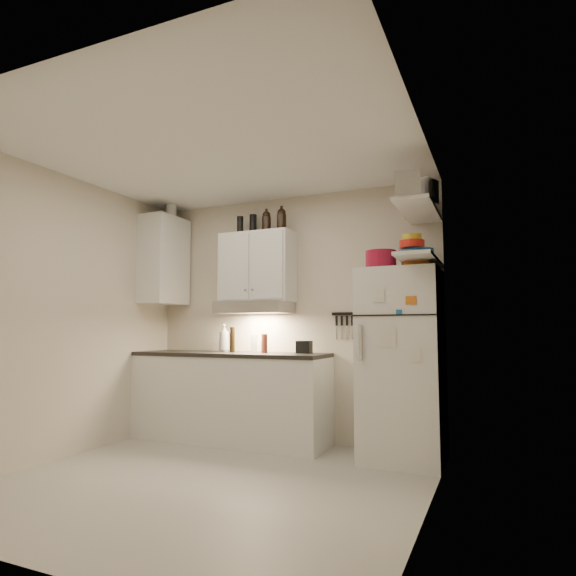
% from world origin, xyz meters
% --- Properties ---
extents(floor, '(3.20, 3.00, 0.02)m').
position_xyz_m(floor, '(0.00, 0.00, -0.01)').
color(floor, '#B5B0A7').
rests_on(floor, ground).
extents(ceiling, '(3.20, 3.00, 0.02)m').
position_xyz_m(ceiling, '(0.00, 0.00, 2.61)').
color(ceiling, white).
rests_on(ceiling, ground).
extents(back_wall, '(3.20, 0.02, 2.60)m').
position_xyz_m(back_wall, '(0.00, 1.51, 1.30)').
color(back_wall, beige).
rests_on(back_wall, ground).
extents(left_wall, '(0.02, 3.00, 2.60)m').
position_xyz_m(left_wall, '(-1.61, 0.00, 1.30)').
color(left_wall, beige).
rests_on(left_wall, ground).
extents(right_wall, '(0.02, 3.00, 2.60)m').
position_xyz_m(right_wall, '(1.61, 0.00, 1.30)').
color(right_wall, beige).
rests_on(right_wall, ground).
extents(base_cabinet, '(2.10, 0.60, 0.88)m').
position_xyz_m(base_cabinet, '(-0.55, 1.20, 0.44)').
color(base_cabinet, white).
rests_on(base_cabinet, floor).
extents(countertop, '(2.10, 0.62, 0.04)m').
position_xyz_m(countertop, '(-0.55, 1.20, 0.90)').
color(countertop, black).
rests_on(countertop, base_cabinet).
extents(upper_cabinet, '(0.80, 0.33, 0.75)m').
position_xyz_m(upper_cabinet, '(-0.30, 1.33, 1.83)').
color(upper_cabinet, white).
rests_on(upper_cabinet, back_wall).
extents(side_cabinet, '(0.33, 0.55, 1.00)m').
position_xyz_m(side_cabinet, '(-1.44, 1.20, 1.95)').
color(side_cabinet, white).
rests_on(side_cabinet, left_wall).
extents(range_hood, '(0.76, 0.46, 0.12)m').
position_xyz_m(range_hood, '(-0.30, 1.27, 1.39)').
color(range_hood, silver).
rests_on(range_hood, back_wall).
extents(fridge, '(0.70, 0.68, 1.70)m').
position_xyz_m(fridge, '(1.25, 1.16, 0.85)').
color(fridge, white).
rests_on(fridge, floor).
extents(shelf_hi, '(0.30, 0.95, 0.03)m').
position_xyz_m(shelf_hi, '(1.45, 1.02, 2.20)').
color(shelf_hi, white).
rests_on(shelf_hi, right_wall).
extents(shelf_lo, '(0.30, 0.95, 0.03)m').
position_xyz_m(shelf_lo, '(1.45, 1.02, 1.76)').
color(shelf_lo, white).
rests_on(shelf_lo, right_wall).
extents(knife_strip, '(0.42, 0.02, 0.03)m').
position_xyz_m(knife_strip, '(0.70, 1.49, 1.32)').
color(knife_strip, black).
rests_on(knife_strip, back_wall).
extents(dutch_oven, '(0.29, 0.29, 0.16)m').
position_xyz_m(dutch_oven, '(1.12, 0.98, 1.78)').
color(dutch_oven, maroon).
rests_on(dutch_oven, fridge).
extents(book_stack, '(0.27, 0.30, 0.08)m').
position_xyz_m(book_stack, '(1.40, 1.05, 1.74)').
color(book_stack, orange).
rests_on(book_stack, fridge).
extents(spice_jar, '(0.08, 0.08, 0.10)m').
position_xyz_m(spice_jar, '(1.38, 1.05, 1.75)').
color(spice_jar, silver).
rests_on(spice_jar, fridge).
extents(stock_pot, '(0.34, 0.34, 0.19)m').
position_xyz_m(stock_pot, '(1.40, 1.39, 2.31)').
color(stock_pot, silver).
rests_on(stock_pot, shelf_hi).
extents(tin_a, '(0.25, 0.24, 0.20)m').
position_xyz_m(tin_a, '(1.51, 0.88, 2.32)').
color(tin_a, '#AAAAAD').
rests_on(tin_a, shelf_hi).
extents(tin_b, '(0.23, 0.23, 0.20)m').
position_xyz_m(tin_b, '(1.43, 0.62, 2.31)').
color(tin_b, '#AAAAAD').
rests_on(tin_b, shelf_hi).
extents(bowl_teal, '(0.28, 0.28, 0.11)m').
position_xyz_m(bowl_teal, '(1.41, 1.21, 1.83)').
color(bowl_teal, '#1C629E').
rests_on(bowl_teal, shelf_lo).
extents(bowl_orange, '(0.22, 0.22, 0.07)m').
position_xyz_m(bowl_orange, '(1.37, 1.11, 1.92)').
color(bowl_orange, red).
rests_on(bowl_orange, bowl_teal).
extents(bowl_yellow, '(0.17, 0.17, 0.06)m').
position_xyz_m(bowl_yellow, '(1.37, 1.11, 1.98)').
color(bowl_yellow, gold).
rests_on(bowl_yellow, bowl_orange).
extents(plates, '(0.30, 0.30, 0.06)m').
position_xyz_m(plates, '(1.38, 0.96, 1.80)').
color(plates, '#1C629E').
rests_on(plates, shelf_lo).
extents(growler_a, '(0.12, 0.12, 0.23)m').
position_xyz_m(growler_a, '(-0.18, 1.30, 2.31)').
color(growler_a, black).
rests_on(growler_a, upper_cabinet).
extents(growler_b, '(0.13, 0.13, 0.24)m').
position_xyz_m(growler_b, '(0.00, 1.29, 2.32)').
color(growler_b, black).
rests_on(growler_b, upper_cabinet).
extents(thermos_a, '(0.10, 0.10, 0.23)m').
position_xyz_m(thermos_a, '(-0.39, 1.40, 2.31)').
color(thermos_a, black).
rests_on(thermos_a, upper_cabinet).
extents(thermos_b, '(0.09, 0.09, 0.20)m').
position_xyz_m(thermos_b, '(-0.52, 1.33, 2.30)').
color(thermos_b, black).
rests_on(thermos_b, upper_cabinet).
extents(side_jar, '(0.13, 0.13, 0.16)m').
position_xyz_m(side_jar, '(-1.37, 1.22, 2.53)').
color(side_jar, silver).
rests_on(side_jar, side_cabinet).
extents(soap_bottle, '(0.16, 0.16, 0.34)m').
position_xyz_m(soap_bottle, '(-0.69, 1.31, 1.09)').
color(soap_bottle, white).
rests_on(soap_bottle, countertop).
extents(pepper_mill, '(0.07, 0.07, 0.20)m').
position_xyz_m(pepper_mill, '(-0.16, 1.23, 1.02)').
color(pepper_mill, maroon).
rests_on(pepper_mill, countertop).
extents(oil_bottle, '(0.05, 0.05, 0.23)m').
position_xyz_m(oil_bottle, '(-0.59, 1.34, 1.03)').
color(oil_bottle, '#5A681A').
rests_on(oil_bottle, countertop).
extents(vinegar_bottle, '(0.07, 0.07, 0.27)m').
position_xyz_m(vinegar_bottle, '(-0.53, 1.22, 1.05)').
color(vinegar_bottle, black).
rests_on(vinegar_bottle, countertop).
extents(clear_bottle, '(0.07, 0.07, 0.18)m').
position_xyz_m(clear_bottle, '(-0.34, 1.34, 1.01)').
color(clear_bottle, silver).
rests_on(clear_bottle, countertop).
extents(red_jar, '(0.08, 0.08, 0.12)m').
position_xyz_m(red_jar, '(-0.20, 1.29, 0.98)').
color(red_jar, maroon).
rests_on(red_jar, countertop).
extents(caddy, '(0.15, 0.10, 0.13)m').
position_xyz_m(caddy, '(0.24, 1.33, 0.98)').
color(caddy, black).
rests_on(caddy, countertop).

